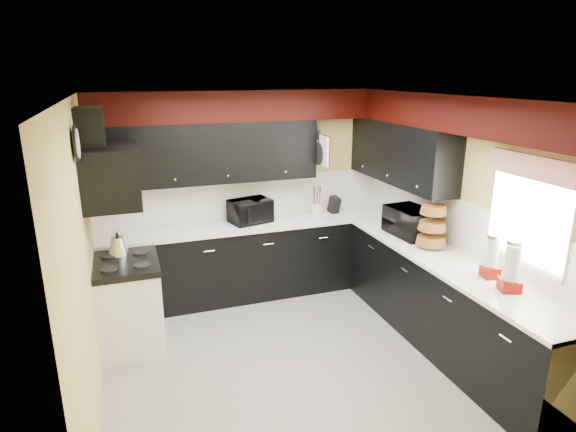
% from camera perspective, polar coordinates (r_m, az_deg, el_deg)
% --- Properties ---
extents(ground, '(3.60, 3.60, 0.00)m').
position_cam_1_polar(ground, '(4.96, 0.82, -16.21)').
color(ground, gray).
rests_on(ground, ground).
extents(wall_back, '(3.60, 0.06, 2.50)m').
position_cam_1_polar(wall_back, '(6.06, -4.97, 2.84)').
color(wall_back, '#E0C666').
rests_on(wall_back, ground).
extents(wall_right, '(0.06, 3.60, 2.50)m').
position_cam_1_polar(wall_right, '(5.28, 19.57, -0.19)').
color(wall_right, '#E0C666').
rests_on(wall_right, ground).
extents(wall_left, '(0.06, 3.60, 2.50)m').
position_cam_1_polar(wall_left, '(4.18, -23.03, -4.91)').
color(wall_left, '#E0C666').
rests_on(wall_left, ground).
extents(ceiling, '(3.60, 3.60, 0.06)m').
position_cam_1_polar(ceiling, '(4.17, 0.97, 14.01)').
color(ceiling, white).
rests_on(ceiling, wall_back).
extents(cab_back, '(3.60, 0.60, 0.90)m').
position_cam_1_polar(cab_back, '(6.03, -4.06, -5.20)').
color(cab_back, black).
rests_on(cab_back, ground).
extents(cab_right, '(0.60, 3.00, 0.90)m').
position_cam_1_polar(cab_right, '(5.17, 18.13, -9.96)').
color(cab_right, black).
rests_on(cab_right, ground).
extents(counter_back, '(3.62, 0.64, 0.04)m').
position_cam_1_polar(counter_back, '(5.87, -4.16, -0.94)').
color(counter_back, white).
rests_on(counter_back, cab_back).
extents(counter_right, '(0.64, 3.02, 0.04)m').
position_cam_1_polar(counter_right, '(4.98, 18.61, -5.11)').
color(counter_right, white).
rests_on(counter_right, cab_right).
extents(splash_back, '(3.60, 0.02, 0.50)m').
position_cam_1_polar(splash_back, '(6.07, -4.93, 2.27)').
color(splash_back, white).
rests_on(splash_back, counter_back).
extents(splash_right, '(0.02, 3.60, 0.50)m').
position_cam_1_polar(splash_right, '(5.29, 19.42, -0.82)').
color(splash_right, white).
rests_on(splash_right, counter_right).
extents(upper_back, '(2.60, 0.35, 0.70)m').
position_cam_1_polar(upper_back, '(5.68, -9.59, 7.40)').
color(upper_back, black).
rests_on(upper_back, wall_back).
extents(upper_right, '(0.35, 1.80, 0.70)m').
position_cam_1_polar(upper_right, '(5.77, 13.19, 7.34)').
color(upper_right, black).
rests_on(upper_right, wall_right).
extents(soffit_back, '(3.60, 0.36, 0.35)m').
position_cam_1_polar(soffit_back, '(5.73, -4.78, 12.93)').
color(soffit_back, black).
rests_on(soffit_back, wall_back).
extents(soffit_right, '(0.36, 3.24, 0.35)m').
position_cam_1_polar(soffit_right, '(4.84, 20.45, 11.28)').
color(soffit_right, black).
rests_on(soffit_right, wall_right).
extents(stove, '(0.60, 0.75, 0.86)m').
position_cam_1_polar(stove, '(5.18, -18.22, -10.13)').
color(stove, white).
rests_on(stove, ground).
extents(cooktop, '(0.62, 0.77, 0.06)m').
position_cam_1_polar(cooktop, '(5.00, -18.70, -5.41)').
color(cooktop, black).
rests_on(cooktop, stove).
extents(hood, '(0.50, 0.78, 0.55)m').
position_cam_1_polar(hood, '(4.75, -20.29, 4.55)').
color(hood, black).
rests_on(hood, wall_left).
extents(hood_duct, '(0.24, 0.40, 0.40)m').
position_cam_1_polar(hood_duct, '(4.69, -22.41, 9.40)').
color(hood_duct, black).
rests_on(hood_duct, wall_left).
extents(window, '(0.03, 0.86, 0.96)m').
position_cam_1_polar(window, '(4.56, 26.75, 0.30)').
color(window, white).
rests_on(window, wall_right).
extents(valance, '(0.04, 0.88, 0.20)m').
position_cam_1_polar(valance, '(4.43, 26.92, 5.20)').
color(valance, red).
rests_on(valance, wall_right).
extents(pan_top, '(0.03, 0.22, 0.40)m').
position_cam_1_polar(pan_top, '(5.95, 3.25, 9.96)').
color(pan_top, black).
rests_on(pan_top, upper_back).
extents(pan_mid, '(0.03, 0.28, 0.46)m').
position_cam_1_polar(pan_mid, '(5.86, 3.70, 7.39)').
color(pan_mid, black).
rests_on(pan_mid, upper_back).
extents(pan_low, '(0.03, 0.24, 0.42)m').
position_cam_1_polar(pan_low, '(6.11, 2.74, 7.49)').
color(pan_low, black).
rests_on(pan_low, upper_back).
extents(cut_board, '(0.03, 0.26, 0.35)m').
position_cam_1_polar(cut_board, '(5.75, 4.27, 7.70)').
color(cut_board, white).
rests_on(cut_board, upper_back).
extents(baskets, '(0.27, 0.27, 0.50)m').
position_cam_1_polar(baskets, '(5.17, 16.72, -1.08)').
color(baskets, brown).
rests_on(baskets, upper_right).
extents(clock, '(0.03, 0.30, 0.30)m').
position_cam_1_polar(clock, '(4.21, -23.84, 7.84)').
color(clock, black).
rests_on(clock, wall_left).
extents(deco_plate, '(0.03, 0.24, 0.24)m').
position_cam_1_polar(deco_plate, '(4.81, 23.05, 10.08)').
color(deco_plate, white).
rests_on(deco_plate, wall_right).
extents(toaster_oven, '(0.57, 0.51, 0.28)m').
position_cam_1_polar(toaster_oven, '(5.85, -4.46, 0.60)').
color(toaster_oven, black).
rests_on(toaster_oven, counter_back).
extents(microwave, '(0.42, 0.59, 0.31)m').
position_cam_1_polar(microwave, '(5.52, 14.30, -0.67)').
color(microwave, black).
rests_on(microwave, counter_right).
extents(utensil_crock, '(0.18, 0.18, 0.15)m').
position_cam_1_polar(utensil_crock, '(6.14, 3.43, 0.78)').
color(utensil_crock, silver).
rests_on(utensil_crock, counter_back).
extents(knife_block, '(0.13, 0.16, 0.22)m').
position_cam_1_polar(knife_block, '(6.24, 5.50, 1.31)').
color(knife_block, black).
rests_on(knife_block, counter_back).
extents(kettle, '(0.23, 0.23, 0.18)m').
position_cam_1_polar(kettle, '(5.17, -19.50, -3.33)').
color(kettle, silver).
rests_on(kettle, cooktop).
extents(dispenser_a, '(0.15, 0.15, 0.37)m').
position_cam_1_polar(dispenser_a, '(4.62, 23.00, -4.60)').
color(dispenser_a, '#5F0003').
rests_on(dispenser_a, counter_right).
extents(dispenser_b, '(0.21, 0.21, 0.43)m').
position_cam_1_polar(dispenser_b, '(4.39, 25.01, -5.49)').
color(dispenser_b, '#740E04').
rests_on(dispenser_b, counter_right).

